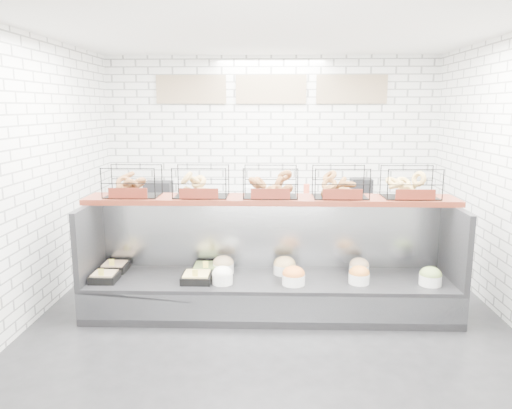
{
  "coord_description": "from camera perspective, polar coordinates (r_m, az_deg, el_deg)",
  "views": [
    {
      "loc": [
        0.0,
        -4.92,
        2.24
      ],
      "look_at": [
        -0.16,
        0.45,
        1.19
      ],
      "focal_mm": 35.0,
      "sensor_mm": 36.0,
      "label": 1
    }
  ],
  "objects": [
    {
      "name": "room_shell",
      "position": [
        5.52,
        1.7,
        9.2
      ],
      "size": [
        5.02,
        5.51,
        3.01
      ],
      "color": "white",
      "rests_on": "ground"
    },
    {
      "name": "prep_counter",
      "position": [
        7.56,
        1.59,
        -2.47
      ],
      "size": [
        4.0,
        0.6,
        1.2
      ],
      "color": "#93969B",
      "rests_on": "ground"
    },
    {
      "name": "ground",
      "position": [
        5.4,
        1.57,
        -13.4
      ],
      "size": [
        5.5,
        5.5,
        0.0
      ],
      "primitive_type": "plane",
      "color": "black",
      "rests_on": "ground"
    },
    {
      "name": "display_case",
      "position": [
        5.6,
        1.56,
        -8.91
      ],
      "size": [
        4.0,
        0.9,
        1.2
      ],
      "color": "black",
      "rests_on": "ground"
    },
    {
      "name": "bagel_shelf",
      "position": [
        5.5,
        1.66,
        2.12
      ],
      "size": [
        4.1,
        0.5,
        0.4
      ],
      "color": "#511B11",
      "rests_on": "display_case"
    }
  ]
}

